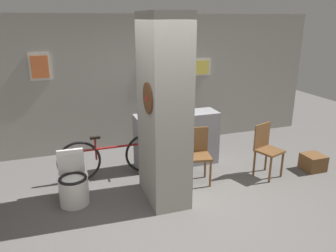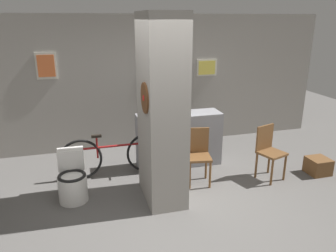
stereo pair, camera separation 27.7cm
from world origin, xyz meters
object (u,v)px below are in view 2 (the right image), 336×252
at_px(toilet, 72,180).
at_px(bicycle, 115,155).
at_px(chair_by_doorway, 269,150).
at_px(bottle_tall, 176,107).
at_px(chair_near_pillar, 198,153).

height_order(toilet, bicycle, bicycle).
xyz_separation_m(chair_by_doorway, bottle_tall, (-1.30, 0.92, 0.58)).
xyz_separation_m(toilet, chair_by_doorway, (3.08, -0.16, 0.20)).
relative_size(chair_near_pillar, bottle_tall, 2.64).
bearing_deg(chair_near_pillar, chair_by_doorway, 2.17).
height_order(chair_near_pillar, chair_by_doorway, same).
height_order(chair_by_doorway, bicycle, chair_by_doorway).
distance_m(chair_by_doorway, bicycle, 2.52).
bearing_deg(chair_near_pillar, toilet, -169.18).
bearing_deg(bottle_tall, toilet, -156.93).
bearing_deg(toilet, chair_near_pillar, 0.26).
distance_m(bicycle, bottle_tall, 1.32).
bearing_deg(bicycle, chair_by_doorway, -17.50).
xyz_separation_m(toilet, bicycle, (0.68, 0.59, 0.07)).
xyz_separation_m(chair_by_doorway, bicycle, (-2.40, 0.76, -0.13)).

